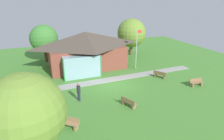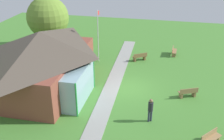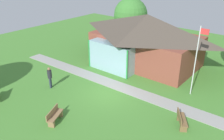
{
  "view_description": "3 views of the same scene",
  "coord_description": "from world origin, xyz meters",
  "px_view_note": "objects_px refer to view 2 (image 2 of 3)",
  "views": [
    {
      "loc": [
        -7.43,
        -18.32,
        9.02
      ],
      "look_at": [
        0.61,
        2.0,
        0.95
      ],
      "focal_mm": 31.91,
      "sensor_mm": 36.0,
      "label": 1
    },
    {
      "loc": [
        -19.58,
        -2.83,
        11.12
      ],
      "look_at": [
        0.87,
        1.65,
        1.07
      ],
      "focal_mm": 43.41,
      "sensor_mm": 36.0,
      "label": 2
    },
    {
      "loc": [
        9.96,
        -11.99,
        9.14
      ],
      "look_at": [
        -0.97,
        1.55,
        1.18
      ],
      "focal_mm": 38.08,
      "sensor_mm": 36.0,
      "label": 3
    }
  ],
  "objects_px": {
    "bench_front_left": "(211,139)",
    "tree_behind_pavilion_right": "(48,18)",
    "flagpole": "(98,34)",
    "visitor_strolling_lawn": "(150,108)",
    "bench_mid_right": "(140,57)",
    "bench_front_center": "(188,93)",
    "bench_lawn_far_right": "(174,51)",
    "pavilion": "(44,59)"
  },
  "relations": [
    {
      "from": "bench_front_left",
      "to": "tree_behind_pavilion_right",
      "type": "bearing_deg",
      "value": -87.93
    },
    {
      "from": "flagpole",
      "to": "visitor_strolling_lawn",
      "type": "distance_m",
      "value": 11.05
    },
    {
      "from": "flagpole",
      "to": "bench_mid_right",
      "type": "xyz_separation_m",
      "value": [
        1.01,
        -4.07,
        -2.5
      ]
    },
    {
      "from": "bench_front_left",
      "to": "bench_front_center",
      "type": "bearing_deg",
      "value": -126.81
    },
    {
      "from": "bench_front_center",
      "to": "bench_lawn_far_right",
      "type": "bearing_deg",
      "value": 73.24
    },
    {
      "from": "bench_front_left",
      "to": "visitor_strolling_lawn",
      "type": "relative_size",
      "value": 0.82
    },
    {
      "from": "flagpole",
      "to": "bench_lawn_far_right",
      "type": "distance_m",
      "value": 8.53
    },
    {
      "from": "bench_front_left",
      "to": "bench_mid_right",
      "type": "bearing_deg",
      "value": -112.8
    },
    {
      "from": "bench_mid_right",
      "to": "tree_behind_pavilion_right",
      "type": "height_order",
      "value": "tree_behind_pavilion_right"
    },
    {
      "from": "pavilion",
      "to": "flagpole",
      "type": "height_order",
      "value": "flagpole"
    },
    {
      "from": "pavilion",
      "to": "visitor_strolling_lawn",
      "type": "xyz_separation_m",
      "value": [
        -3.03,
        -8.93,
        -1.46
      ]
    },
    {
      "from": "flagpole",
      "to": "bench_lawn_far_right",
      "type": "bearing_deg",
      "value": -65.99
    },
    {
      "from": "flagpole",
      "to": "bench_lawn_far_right",
      "type": "xyz_separation_m",
      "value": [
        3.32,
        -7.45,
        -2.5
      ]
    },
    {
      "from": "bench_front_center",
      "to": "tree_behind_pavilion_right",
      "type": "distance_m",
      "value": 17.06
    },
    {
      "from": "pavilion",
      "to": "flagpole",
      "type": "relative_size",
      "value": 2.03
    },
    {
      "from": "visitor_strolling_lawn",
      "to": "bench_lawn_far_right",
      "type": "bearing_deg",
      "value": -131.46
    },
    {
      "from": "pavilion",
      "to": "visitor_strolling_lawn",
      "type": "relative_size",
      "value": 6.11
    },
    {
      "from": "bench_front_center",
      "to": "bench_front_left",
      "type": "bearing_deg",
      "value": -102.51
    },
    {
      "from": "bench_mid_right",
      "to": "bench_front_center",
      "type": "distance_m",
      "value": 7.79
    },
    {
      "from": "bench_lawn_far_right",
      "to": "tree_behind_pavilion_right",
      "type": "relative_size",
      "value": 0.26
    },
    {
      "from": "bench_front_left",
      "to": "tree_behind_pavilion_right",
      "type": "height_order",
      "value": "tree_behind_pavilion_right"
    },
    {
      "from": "bench_front_center",
      "to": "tree_behind_pavilion_right",
      "type": "relative_size",
      "value": 0.27
    },
    {
      "from": "bench_front_left",
      "to": "bench_front_center",
      "type": "xyz_separation_m",
      "value": [
        5.32,
        1.14,
        0.0
      ]
    },
    {
      "from": "bench_mid_right",
      "to": "bench_lawn_far_right",
      "type": "height_order",
      "value": "same"
    },
    {
      "from": "flagpole",
      "to": "bench_front_left",
      "type": "height_order",
      "value": "flagpole"
    },
    {
      "from": "pavilion",
      "to": "visitor_strolling_lawn",
      "type": "distance_m",
      "value": 9.55
    },
    {
      "from": "flagpole",
      "to": "bench_front_center",
      "type": "height_order",
      "value": "flagpole"
    },
    {
      "from": "pavilion",
      "to": "bench_mid_right",
      "type": "relative_size",
      "value": 7.11
    },
    {
      "from": "tree_behind_pavilion_right",
      "to": "flagpole",
      "type": "bearing_deg",
      "value": -110.82
    },
    {
      "from": "bench_front_center",
      "to": "tree_behind_pavilion_right",
      "type": "xyz_separation_m",
      "value": [
        7.69,
        14.89,
        3.15
      ]
    },
    {
      "from": "visitor_strolling_lawn",
      "to": "tree_behind_pavilion_right",
      "type": "distance_m",
      "value": 16.98
    },
    {
      "from": "bench_front_center",
      "to": "bench_lawn_far_right",
      "type": "distance_m",
      "value": 8.71
    },
    {
      "from": "flagpole",
      "to": "bench_front_left",
      "type": "distance_m",
      "value": 14.65
    },
    {
      "from": "bench_mid_right",
      "to": "visitor_strolling_lawn",
      "type": "height_order",
      "value": "visitor_strolling_lawn"
    },
    {
      "from": "visitor_strolling_lawn",
      "to": "tree_behind_pavilion_right",
      "type": "height_order",
      "value": "tree_behind_pavilion_right"
    },
    {
      "from": "bench_mid_right",
      "to": "bench_front_left",
      "type": "relative_size",
      "value": 1.05
    },
    {
      "from": "bench_lawn_far_right",
      "to": "visitor_strolling_lawn",
      "type": "relative_size",
      "value": 0.88
    },
    {
      "from": "pavilion",
      "to": "bench_lawn_far_right",
      "type": "xyz_separation_m",
      "value": [
        9.36,
        -10.37,
        -2.08
      ]
    },
    {
      "from": "bench_front_left",
      "to": "visitor_strolling_lawn",
      "type": "height_order",
      "value": "visitor_strolling_lawn"
    },
    {
      "from": "flagpole",
      "to": "bench_front_left",
      "type": "bearing_deg",
      "value": -137.42
    },
    {
      "from": "flagpole",
      "to": "tree_behind_pavilion_right",
      "type": "distance_m",
      "value": 6.73
    },
    {
      "from": "bench_mid_right",
      "to": "tree_behind_pavilion_right",
      "type": "distance_m",
      "value": 10.89
    }
  ]
}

